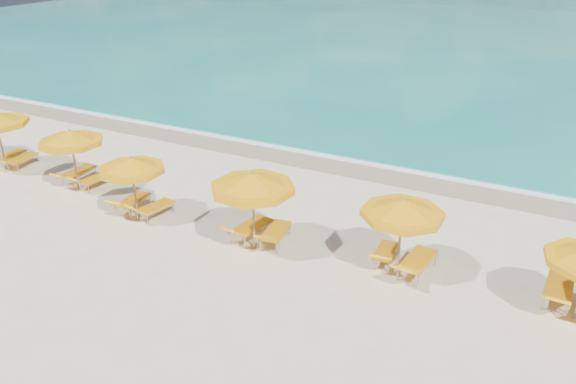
% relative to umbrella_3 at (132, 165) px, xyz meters
% --- Properties ---
extents(ground_plane, '(120.00, 120.00, 0.00)m').
position_rel_umbrella_3_xyz_m(ground_plane, '(4.78, 0.33, -1.88)').
color(ground_plane, beige).
extents(ocean, '(120.00, 80.00, 0.30)m').
position_rel_umbrella_3_xyz_m(ocean, '(4.78, 48.33, -1.88)').
color(ocean, '#157B71').
rests_on(ocean, ground).
extents(wet_sand_band, '(120.00, 2.60, 0.01)m').
position_rel_umbrella_3_xyz_m(wet_sand_band, '(4.78, 7.73, -1.88)').
color(wet_sand_band, tan).
rests_on(wet_sand_band, ground).
extents(foam_line, '(120.00, 1.20, 0.03)m').
position_rel_umbrella_3_xyz_m(foam_line, '(4.78, 8.53, -1.88)').
color(foam_line, white).
rests_on(foam_line, ground).
extents(whitecap_near, '(14.00, 0.36, 0.05)m').
position_rel_umbrella_3_xyz_m(whitecap_near, '(-1.22, 17.33, -1.88)').
color(whitecap_near, white).
rests_on(whitecap_near, ground).
extents(umbrella_2, '(2.94, 2.94, 2.34)m').
position_rel_umbrella_3_xyz_m(umbrella_2, '(-3.58, 0.81, 0.11)').
color(umbrella_2, '#97784B').
rests_on(umbrella_2, ground).
extents(umbrella_3, '(2.85, 2.85, 2.21)m').
position_rel_umbrella_3_xyz_m(umbrella_3, '(0.00, 0.00, 0.00)').
color(umbrella_3, '#97784B').
rests_on(umbrella_3, ground).
extents(umbrella_4, '(3.13, 3.13, 2.55)m').
position_rel_umbrella_3_xyz_m(umbrella_4, '(4.55, 0.05, 0.29)').
color(umbrella_4, '#97784B').
rests_on(umbrella_4, ground).
extents(umbrella_5, '(3.00, 3.00, 2.33)m').
position_rel_umbrella_3_xyz_m(umbrella_5, '(8.81, 0.78, 0.10)').
color(umbrella_5, '#97784B').
rests_on(umbrella_5, ground).
extents(lounger_1_left, '(0.88, 1.73, 0.80)m').
position_rel_umbrella_3_xyz_m(lounger_1_left, '(-7.99, 1.35, -1.67)').
color(lounger_1_left, '#A5A8AD').
rests_on(lounger_1_left, ground).
extents(lounger_1_right, '(0.83, 1.85, 0.67)m').
position_rel_umbrella_3_xyz_m(lounger_1_right, '(-7.24, 1.30, -1.67)').
color(lounger_1_right, '#A5A8AD').
rests_on(lounger_1_right, ground).
extents(lounger_2_left, '(0.69, 1.88, 0.70)m').
position_rel_umbrella_3_xyz_m(lounger_2_left, '(-4.12, 1.33, -1.67)').
color(lounger_2_left, '#A5A8AD').
rests_on(lounger_2_left, ground).
extents(lounger_2_right, '(0.73, 1.71, 0.72)m').
position_rel_umbrella_3_xyz_m(lounger_2_right, '(-3.09, 1.18, -1.68)').
color(lounger_2_right, '#A5A8AD').
rests_on(lounger_2_right, ground).
extents(lounger_3_left, '(0.79, 1.82, 0.82)m').
position_rel_umbrella_3_xyz_m(lounger_3_left, '(-0.48, 0.29, -1.66)').
color(lounger_3_left, '#A5A8AD').
rests_on(lounger_3_left, ground).
extents(lounger_3_right, '(0.87, 1.77, 0.78)m').
position_rel_umbrella_3_xyz_m(lounger_3_right, '(0.50, 0.29, -1.67)').
color(lounger_3_right, '#A5A8AD').
rests_on(lounger_3_right, ground).
extents(lounger_4_left, '(0.92, 1.99, 0.87)m').
position_rel_umbrella_3_xyz_m(lounger_4_left, '(4.12, 0.51, -1.65)').
color(lounger_4_left, '#A5A8AD').
rests_on(lounger_4_left, ground).
extents(lounger_4_right, '(0.94, 1.95, 0.84)m').
position_rel_umbrella_3_xyz_m(lounger_4_right, '(4.97, 0.59, -1.65)').
color(lounger_4_right, '#A5A8AD').
rests_on(lounger_4_right, ground).
extents(lounger_5_left, '(0.68, 1.65, 0.74)m').
position_rel_umbrella_3_xyz_m(lounger_5_left, '(8.34, 1.09, -1.68)').
color(lounger_5_left, '#A5A8AD').
rests_on(lounger_5_left, ground).
extents(lounger_5_right, '(0.88, 2.07, 0.83)m').
position_rel_umbrella_3_xyz_m(lounger_5_right, '(9.31, 0.93, -1.64)').
color(lounger_5_right, '#A5A8AD').
rests_on(lounger_5_right, ground).
extents(lounger_6_left, '(0.74, 2.05, 0.82)m').
position_rel_umbrella_3_xyz_m(lounger_6_left, '(12.94, 1.33, -1.64)').
color(lounger_6_left, '#A5A8AD').
rests_on(lounger_6_left, ground).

